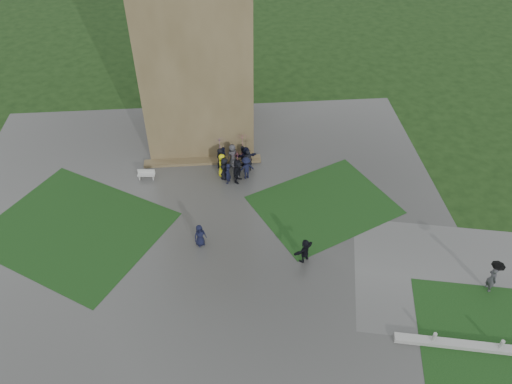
{
  "coord_description": "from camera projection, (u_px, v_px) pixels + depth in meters",
  "views": [
    {
      "loc": [
        1.67,
        -20.35,
        23.7
      ],
      "look_at": [
        3.73,
        5.41,
        1.2
      ],
      "focal_mm": 35.0,
      "sensor_mm": 36.0,
      "label": 1
    }
  ],
  "objects": [
    {
      "name": "visitor_cluster",
      "position": [
        235.0,
        160.0,
        37.0
      ],
      "size": [
        3.26,
        3.67,
        2.62
      ],
      "color": "black",
      "rests_on": "plaza"
    },
    {
      "name": "ground",
      "position": [
        203.0,
        267.0,
        30.76
      ],
      "size": [
        120.0,
        120.0,
        0.0
      ],
      "primitive_type": "plane",
      "color": "black"
    },
    {
      "name": "tower",
      "position": [
        194.0,
        27.0,
        36.12
      ],
      "size": [
        8.0,
        8.0,
        18.0
      ],
      "primitive_type": "cube",
      "color": "brown",
      "rests_on": "ground"
    },
    {
      "name": "lawn_inset_left",
      "position": [
        75.0,
        229.0,
        33.24
      ],
      "size": [
        14.1,
        13.46,
        0.01
      ],
      "primitive_type": "cube",
      "rotation": [
        0.0,
        0.0,
        -0.56
      ],
      "color": "black",
      "rests_on": "plaza"
    },
    {
      "name": "pedestrian_mid",
      "position": [
        200.0,
        235.0,
        31.64
      ],
      "size": [
        0.96,
        0.85,
        1.65
      ],
      "primitive_type": "imported",
      "rotation": [
        0.0,
        0.0,
        0.46
      ],
      "color": "black",
      "rests_on": "plaza"
    },
    {
      "name": "tower_plinth",
      "position": [
        203.0,
        161.0,
        38.64
      ],
      "size": [
        9.0,
        0.8,
        0.22
      ],
      "primitive_type": "cube",
      "color": "brown",
      "rests_on": "plaza"
    },
    {
      "name": "pedestrian_path",
      "position": [
        494.0,
        274.0,
        28.59
      ],
      "size": [
        0.74,
        0.74,
        2.3
      ],
      "color": "#3B3B3F",
      "rests_on": "path"
    },
    {
      "name": "bench",
      "position": [
        146.0,
        174.0,
        36.98
      ],
      "size": [
        1.31,
        0.52,
        0.74
      ],
      "rotation": [
        0.0,
        0.0,
        -0.09
      ],
      "color": "#B1B1AC",
      "rests_on": "plaza"
    },
    {
      "name": "pedestrian_near",
      "position": [
        305.0,
        250.0,
        30.62
      ],
      "size": [
        1.59,
        1.44,
        1.71
      ],
      "primitive_type": "imported",
      "rotation": [
        0.0,
        0.0,
        3.82
      ],
      "color": "black",
      "rests_on": "plaza"
    },
    {
      "name": "lawn_inset_right",
      "position": [
        324.0,
        205.0,
        35.01
      ],
      "size": [
        11.12,
        10.15,
        0.01
      ],
      "primitive_type": "cube",
      "rotation": [
        0.0,
        0.0,
        0.44
      ],
      "color": "black",
      "rests_on": "plaza"
    },
    {
      "name": "plaza",
      "position": [
        203.0,
        243.0,
        32.25
      ],
      "size": [
        34.0,
        34.0,
        0.02
      ],
      "primitive_type": "cube",
      "color": "#373735",
      "rests_on": "ground"
    }
  ]
}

